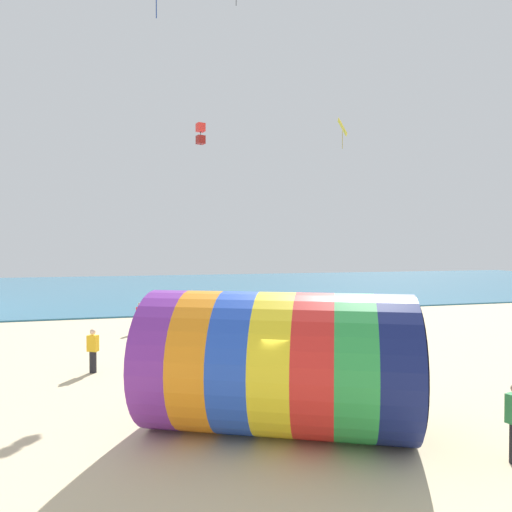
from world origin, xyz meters
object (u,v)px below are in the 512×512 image
kite_yellow_diamond (342,128)px  bystander_mid_beach (93,351)px  giant_inflatable_tube (279,362)px  bystander_near_water (140,317)px  kite_red_box (201,134)px

kite_yellow_diamond → bystander_mid_beach: (-13.86, -9.26, -10.97)m
giant_inflatable_tube → bystander_mid_beach: 8.09m
giant_inflatable_tube → bystander_near_water: giant_inflatable_tube is taller
giant_inflatable_tube → kite_red_box: bearing=93.5°
bystander_mid_beach → giant_inflatable_tube: bearing=-54.0°
giant_inflatable_tube → bystander_mid_beach: giant_inflatable_tube is taller
giant_inflatable_tube → kite_yellow_diamond: (9.13, 15.77, 10.08)m
giant_inflatable_tube → bystander_mid_beach: (-4.72, 6.51, -0.89)m
kite_yellow_diamond → kite_red_box: 11.98m
giant_inflatable_tube → bystander_mid_beach: size_ratio=4.56×
giant_inflatable_tube → kite_yellow_diamond: kite_yellow_diamond is taller
kite_red_box → bystander_mid_beach: (-4.16, -2.71, -8.44)m
kite_red_box → bystander_mid_beach: kite_red_box is taller
kite_yellow_diamond → bystander_mid_beach: size_ratio=1.19×
giant_inflatable_tube → kite_red_box: kite_red_box is taller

